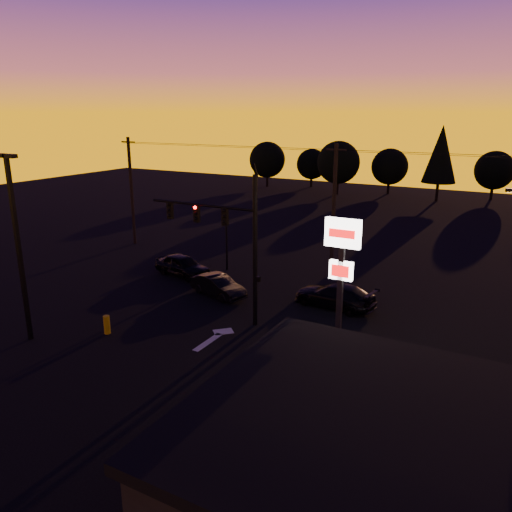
{
  "coord_description": "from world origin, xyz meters",
  "views": [
    {
      "loc": [
        13.49,
        -17.53,
        10.94
      ],
      "look_at": [
        1.0,
        5.0,
        3.5
      ],
      "focal_mm": 35.0,
      "sensor_mm": 36.0,
      "label": 1
    }
  ],
  "objects_px": {
    "secondary_signal": "(226,231)",
    "parking_lot_light": "(17,237)",
    "suv_parked": "(426,423)",
    "car_mid": "(218,286)",
    "car_left": "(183,265)",
    "bollard": "(107,325)",
    "car_right": "(335,295)",
    "traffic_signal_mast": "(228,232)",
    "pylon_sign": "(341,263)"
  },
  "relations": [
    {
      "from": "traffic_signal_mast",
      "to": "car_right",
      "type": "height_order",
      "value": "traffic_signal_mast"
    },
    {
      "from": "secondary_signal",
      "to": "pylon_sign",
      "type": "xyz_separation_m",
      "value": [
        12.0,
        -9.99,
        2.05
      ]
    },
    {
      "from": "secondary_signal",
      "to": "suv_parked",
      "type": "relative_size",
      "value": 0.99
    },
    {
      "from": "parking_lot_light",
      "to": "car_mid",
      "type": "bearing_deg",
      "value": 63.4
    },
    {
      "from": "pylon_sign",
      "to": "bollard",
      "type": "xyz_separation_m",
      "value": [
        -11.6,
        -2.16,
        -4.43
      ]
    },
    {
      "from": "bollard",
      "to": "car_left",
      "type": "height_order",
      "value": "car_left"
    },
    {
      "from": "parking_lot_light",
      "to": "suv_parked",
      "type": "distance_m",
      "value": 19.51
    },
    {
      "from": "parking_lot_light",
      "to": "pylon_sign",
      "type": "xyz_separation_m",
      "value": [
        14.5,
        4.5,
        -0.36
      ]
    },
    {
      "from": "secondary_signal",
      "to": "suv_parked",
      "type": "bearing_deg",
      "value": -38.66
    },
    {
      "from": "car_mid",
      "to": "suv_parked",
      "type": "distance_m",
      "value": 16.33
    },
    {
      "from": "pylon_sign",
      "to": "car_mid",
      "type": "height_order",
      "value": "pylon_sign"
    },
    {
      "from": "secondary_signal",
      "to": "car_mid",
      "type": "xyz_separation_m",
      "value": [
        2.37,
        -4.76,
        -2.22
      ]
    },
    {
      "from": "secondary_signal",
      "to": "bollard",
      "type": "relative_size",
      "value": 4.5
    },
    {
      "from": "traffic_signal_mast",
      "to": "car_mid",
      "type": "distance_m",
      "value": 5.68
    },
    {
      "from": "pylon_sign",
      "to": "car_mid",
      "type": "xyz_separation_m",
      "value": [
        -9.63,
        5.23,
        -4.27
      ]
    },
    {
      "from": "car_left",
      "to": "suv_parked",
      "type": "xyz_separation_m",
      "value": [
        18.35,
        -10.48,
        -0.13
      ]
    },
    {
      "from": "car_left",
      "to": "car_mid",
      "type": "bearing_deg",
      "value": -105.75
    },
    {
      "from": "pylon_sign",
      "to": "bollard",
      "type": "height_order",
      "value": "pylon_sign"
    },
    {
      "from": "traffic_signal_mast",
      "to": "secondary_signal",
      "type": "bearing_deg",
      "value": 123.19
    },
    {
      "from": "bollard",
      "to": "car_right",
      "type": "bearing_deg",
      "value": 45.74
    },
    {
      "from": "bollard",
      "to": "parking_lot_light",
      "type": "bearing_deg",
      "value": -141.18
    },
    {
      "from": "pylon_sign",
      "to": "car_right",
      "type": "distance_m",
      "value": 8.58
    },
    {
      "from": "bollard",
      "to": "pylon_sign",
      "type": "bearing_deg",
      "value": 10.56
    },
    {
      "from": "parking_lot_light",
      "to": "bollard",
      "type": "height_order",
      "value": "parking_lot_light"
    },
    {
      "from": "car_left",
      "to": "car_right",
      "type": "distance_m",
      "value": 11.26
    },
    {
      "from": "secondary_signal",
      "to": "parking_lot_light",
      "type": "relative_size",
      "value": 0.48
    },
    {
      "from": "secondary_signal",
      "to": "car_left",
      "type": "relative_size",
      "value": 1.0
    },
    {
      "from": "bollard",
      "to": "car_right",
      "type": "xyz_separation_m",
      "value": [
        8.9,
        9.14,
        0.21
      ]
    },
    {
      "from": "traffic_signal_mast",
      "to": "secondary_signal",
      "type": "distance_m",
      "value": 9.19
    },
    {
      "from": "traffic_signal_mast",
      "to": "bollard",
      "type": "height_order",
      "value": "traffic_signal_mast"
    },
    {
      "from": "secondary_signal",
      "to": "pylon_sign",
      "type": "distance_m",
      "value": 15.75
    },
    {
      "from": "secondary_signal",
      "to": "car_left",
      "type": "distance_m",
      "value": 3.91
    },
    {
      "from": "secondary_signal",
      "to": "suv_parked",
      "type": "height_order",
      "value": "secondary_signal"
    },
    {
      "from": "parking_lot_light",
      "to": "bollard",
      "type": "bearing_deg",
      "value": 38.82
    },
    {
      "from": "suv_parked",
      "to": "car_mid",
      "type": "bearing_deg",
      "value": 132.6
    },
    {
      "from": "suv_parked",
      "to": "pylon_sign",
      "type": "bearing_deg",
      "value": 127.94
    },
    {
      "from": "secondary_signal",
      "to": "traffic_signal_mast",
      "type": "bearing_deg",
      "value": -56.81
    },
    {
      "from": "secondary_signal",
      "to": "car_left",
      "type": "xyz_separation_m",
      "value": [
        -1.95,
        -2.64,
        -2.12
      ]
    },
    {
      "from": "suv_parked",
      "to": "car_left",
      "type": "bearing_deg",
      "value": 133.66
    },
    {
      "from": "parking_lot_light",
      "to": "suv_parked",
      "type": "xyz_separation_m",
      "value": [
        18.9,
        1.36,
        -4.66
      ]
    },
    {
      "from": "pylon_sign",
      "to": "suv_parked",
      "type": "relative_size",
      "value": 1.55
    },
    {
      "from": "traffic_signal_mast",
      "to": "car_left",
      "type": "height_order",
      "value": "traffic_signal_mast"
    },
    {
      "from": "traffic_signal_mast",
      "to": "parking_lot_light",
      "type": "distance_m",
      "value": 10.19
    },
    {
      "from": "car_mid",
      "to": "suv_parked",
      "type": "relative_size",
      "value": 0.89
    },
    {
      "from": "car_mid",
      "to": "car_right",
      "type": "height_order",
      "value": "car_right"
    },
    {
      "from": "car_mid",
      "to": "suv_parked",
      "type": "xyz_separation_m",
      "value": [
        14.03,
        -8.36,
        -0.03
      ]
    },
    {
      "from": "pylon_sign",
      "to": "car_right",
      "type": "height_order",
      "value": "pylon_sign"
    },
    {
      "from": "pylon_sign",
      "to": "car_mid",
      "type": "distance_m",
      "value": 11.76
    },
    {
      "from": "bollard",
      "to": "secondary_signal",
      "type": "bearing_deg",
      "value": 91.9
    },
    {
      "from": "parking_lot_light",
      "to": "bollard",
      "type": "relative_size",
      "value": 9.45
    }
  ]
}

